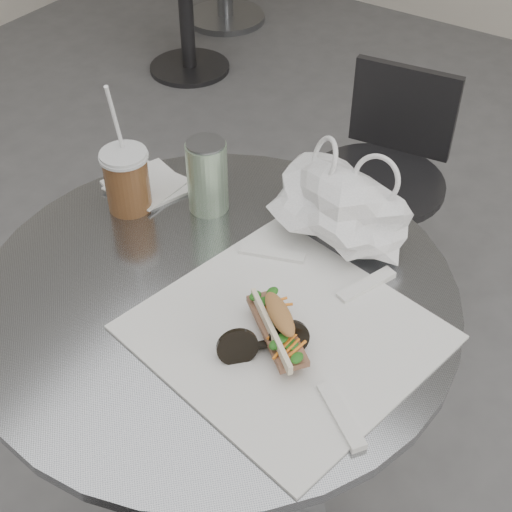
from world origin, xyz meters
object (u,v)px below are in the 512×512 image
Objects in this scene: sunglasses at (263,344)px; drink_can at (207,176)px; cafe_table at (222,397)px; chair_far at (376,211)px; iced_coffee at (127,179)px; banh_mi at (278,327)px.

sunglasses is 0.36m from drink_can.
sunglasses is (0.13, -0.07, 0.30)m from cafe_table.
chair_far is at bearing 96.44° from cafe_table.
sunglasses is (0.23, -0.92, 0.46)m from chair_far.
chair_far is 0.85m from drink_can.
cafe_table is at bearing 89.04° from chair_far.
iced_coffee is at bearing -146.58° from drink_can.
banh_mi is 0.41m from iced_coffee.
cafe_table is 6.72× the size of sunglasses.
banh_mi is at bearing -36.12° from drink_can.
banh_mi is (0.23, -0.89, 0.47)m from chair_far.
banh_mi reaches higher than chair_far.
drink_can is (-0.14, 0.16, 0.34)m from cafe_table.
iced_coffee is (-0.39, 0.12, 0.03)m from banh_mi.
sunglasses is at bearing -40.72° from drink_can.
banh_mi is at bearing 97.41° from chair_far.
drink_can is (-0.04, -0.69, 0.50)m from chair_far.
iced_coffee is at bearing -160.07° from banh_mi.
drink_can is at bearing -178.74° from banh_mi.
iced_coffee is 0.42m from sunglasses.
chair_far is at bearing 57.71° from sunglasses.
iced_coffee is at bearing 71.00° from chair_far.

